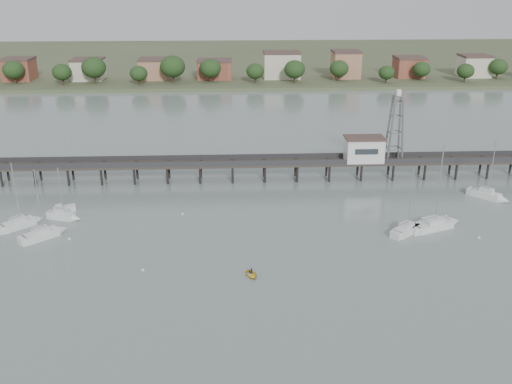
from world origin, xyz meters
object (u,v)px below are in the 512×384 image
white_tender (64,209)px  sailboat_f (25,222)px  lattice_tower (395,129)px  sailboat_e (492,196)px  sailboat_a (48,233)px  sailboat_c (410,228)px  sailboat_d (440,224)px  pier (249,163)px  yellow_dinghy (251,276)px  sailboat_b (66,216)px

white_tender → sailboat_f: bearing=-150.5°
lattice_tower → sailboat_e: size_ratio=1.22×
sailboat_a → sailboat_c: bearing=-42.8°
sailboat_d → white_tender: 69.41m
pier → lattice_tower: 32.34m
sailboat_e → yellow_dinghy: 56.80m
sailboat_a → yellow_dinghy: sailboat_a is taller
sailboat_c → sailboat_f: size_ratio=0.98×
sailboat_c → lattice_tower: bearing=40.8°
sailboat_e → sailboat_f: bearing=-127.9°
sailboat_c → sailboat_d: bearing=-24.8°
sailboat_b → sailboat_d: sailboat_d is taller
yellow_dinghy → sailboat_d: bearing=5.7°
sailboat_d → sailboat_a: size_ratio=1.26×
sailboat_c → white_tender: size_ratio=2.82×
lattice_tower → white_tender: (-67.05, -16.08, -10.62)m
sailboat_e → pier: bearing=-149.5°
sailboat_a → sailboat_e: bearing=-32.8°
sailboat_c → sailboat_a: bearing=138.8°
sailboat_c → sailboat_e: 25.33m
sailboat_c → sailboat_a: size_ratio=0.95×
sailboat_b → lattice_tower: bearing=35.7°
sailboat_b → sailboat_d: 67.44m
sailboat_a → white_tender: 11.14m
sailboat_f → white_tender: bearing=7.9°
sailboat_c → sailboat_b: size_ratio=1.19×
sailboat_f → yellow_dinghy: sailboat_f is taller
lattice_tower → sailboat_c: 30.34m
pier → sailboat_b: bearing=-149.5°
pier → lattice_tower: lattice_tower is taller
lattice_tower → sailboat_d: 28.52m
sailboat_d → sailboat_f: (-73.76, 3.98, 0.02)m
sailboat_f → white_tender: size_ratio=2.89×
sailboat_e → white_tender: bearing=-131.9°
sailboat_a → sailboat_b: bearing=38.5°
sailboat_e → white_tender: 83.56m
pier → white_tender: (-35.55, -16.08, -3.31)m
lattice_tower → sailboat_a: lattice_tower is taller
sailboat_a → yellow_dinghy: bearing=-66.0°
sailboat_b → sailboat_e: (82.04, 6.27, -0.01)m
sailboat_e → yellow_dinghy: size_ratio=4.37×
pier → sailboat_b: (-34.06, -20.04, -3.14)m
sailboat_c → yellow_dinghy: 31.59m
pier → lattice_tower: (31.50, 0.00, 7.31)m
white_tender → sailboat_d: bearing=-30.4°
sailboat_c → white_tender: sailboat_c is taller
lattice_tower → yellow_dinghy: bearing=-127.4°
pier → sailboat_f: (-40.69, -22.50, -3.15)m
sailboat_e → sailboat_f: (-88.66, -8.73, 0.00)m
sailboat_d → sailboat_e: size_ratio=1.28×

